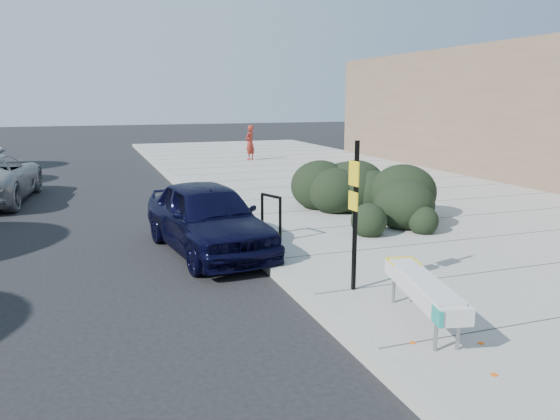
{
  "coord_description": "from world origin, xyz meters",
  "views": [
    {
      "loc": [
        -3.1,
        -7.42,
        3.16
      ],
      "look_at": [
        0.43,
        2.44,
        1.0
      ],
      "focal_mm": 35.0,
      "sensor_mm": 36.0,
      "label": 1
    }
  ],
  "objects_px": {
    "bike_rack": "(271,212)",
    "pedestrian": "(250,143)",
    "sign_post": "(355,206)",
    "sedan_navy": "(208,217)",
    "bench": "(423,288)"
  },
  "relations": [
    {
      "from": "bike_rack",
      "to": "pedestrian",
      "type": "xyz_separation_m",
      "value": [
        3.97,
        14.91,
        0.26
      ]
    },
    {
      "from": "bench",
      "to": "pedestrian",
      "type": "relative_size",
      "value": 1.26
    },
    {
      "from": "sign_post",
      "to": "sedan_navy",
      "type": "height_order",
      "value": "sign_post"
    },
    {
      "from": "bike_rack",
      "to": "sedan_navy",
      "type": "distance_m",
      "value": 1.4
    },
    {
      "from": "bench",
      "to": "pedestrian",
      "type": "xyz_separation_m",
      "value": [
        3.51,
        19.93,
        0.34
      ]
    },
    {
      "from": "pedestrian",
      "to": "bench",
      "type": "bearing_deg",
      "value": 38.93
    },
    {
      "from": "bench",
      "to": "sedan_navy",
      "type": "xyz_separation_m",
      "value": [
        -1.85,
        4.98,
        0.08
      ]
    },
    {
      "from": "bench",
      "to": "sign_post",
      "type": "distance_m",
      "value": 1.77
    },
    {
      "from": "sedan_navy",
      "to": "pedestrian",
      "type": "relative_size",
      "value": 2.54
    },
    {
      "from": "sedan_navy",
      "to": "pedestrian",
      "type": "bearing_deg",
      "value": 62.59
    },
    {
      "from": "bench",
      "to": "bike_rack",
      "type": "xyz_separation_m",
      "value": [
        -0.45,
        5.03,
        0.08
      ]
    },
    {
      "from": "bench",
      "to": "sedan_navy",
      "type": "relative_size",
      "value": 0.5
    },
    {
      "from": "bike_rack",
      "to": "pedestrian",
      "type": "height_order",
      "value": "pedestrian"
    },
    {
      "from": "pedestrian",
      "to": "sedan_navy",
      "type": "bearing_deg",
      "value": 29.18
    },
    {
      "from": "sign_post",
      "to": "sedan_navy",
      "type": "bearing_deg",
      "value": 110.58
    }
  ]
}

